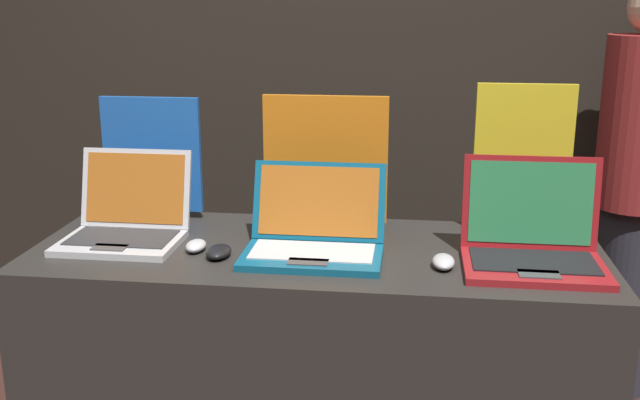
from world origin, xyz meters
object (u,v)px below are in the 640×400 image
object	(u,v)px
promo_stand_middle	(327,166)
laptop_back	(533,241)
laptop_front	(126,221)
promo_stand_back	(522,162)
mouse_middle	(219,252)
person_bystander	(634,189)
promo_stand_front	(152,161)
mouse_back	(443,262)
laptop_middle	(316,235)
mouse_front	(196,246)

from	to	relation	value
promo_stand_middle	laptop_back	size ratio (longest dim) A/B	1.11
laptop_front	promo_stand_back	xyz separation A→B (m)	(1.21, 0.25, 0.16)
mouse_middle	person_bystander	bearing A→B (deg)	35.47
promo_stand_front	promo_stand_middle	bearing A→B (deg)	-4.58
laptop_front	mouse_back	size ratio (longest dim) A/B	3.29
laptop_front	mouse_middle	bearing A→B (deg)	-20.15
laptop_back	promo_stand_middle	bearing A→B (deg)	156.13
laptop_front	mouse_middle	distance (m)	0.34
laptop_middle	promo_stand_back	size ratio (longest dim) A/B	0.85
laptop_middle	person_bystander	distance (m)	1.49
promo_stand_middle	mouse_front	bearing A→B (deg)	-141.31
laptop_middle	mouse_middle	xyz separation A→B (m)	(-0.27, -0.07, -0.04)
promo_stand_middle	laptop_front	bearing A→B (deg)	-160.55
laptop_front	promo_stand_middle	size ratio (longest dim) A/B	0.82
mouse_front	laptop_middle	size ratio (longest dim) A/B	0.23
promo_stand_front	promo_stand_middle	distance (m)	0.60
laptop_front	promo_stand_front	distance (m)	0.29
mouse_middle	person_bystander	size ratio (longest dim) A/B	0.07
mouse_back	promo_stand_middle	bearing A→B (deg)	137.80
mouse_front	mouse_back	world-z (taller)	mouse_back
promo_stand_middle	promo_stand_back	bearing A→B (deg)	3.76
promo_stand_front	promo_stand_back	world-z (taller)	promo_stand_back
mouse_back	promo_stand_front	bearing A→B (deg)	158.43
mouse_middle	laptop_middle	bearing A→B (deg)	13.78
mouse_front	promo_stand_back	xyz separation A→B (m)	(0.97, 0.32, 0.21)
mouse_back	promo_stand_back	distance (m)	0.49
mouse_middle	laptop_back	world-z (taller)	laptop_back
promo_stand_middle	laptop_back	distance (m)	0.68
promo_stand_back	mouse_front	bearing A→B (deg)	-161.47
laptop_middle	promo_stand_back	world-z (taller)	promo_stand_back
promo_stand_front	promo_stand_back	xyz separation A→B (m)	(1.21, -0.01, 0.03)
mouse_middle	promo_stand_front	bearing A→B (deg)	130.51
mouse_middle	promo_stand_back	size ratio (longest dim) A/B	0.23
promo_stand_front	laptop_front	bearing A→B (deg)	-90.00
promo_stand_back	mouse_middle	bearing A→B (deg)	-157.46
laptop_front	mouse_middle	xyz separation A→B (m)	(0.32, -0.12, -0.05)
laptop_back	promo_stand_back	world-z (taller)	promo_stand_back
mouse_back	promo_stand_back	size ratio (longest dim) A/B	0.23
laptop_front	person_bystander	distance (m)	1.96
promo_stand_middle	laptop_back	world-z (taller)	promo_stand_middle
laptop_middle	mouse_middle	distance (m)	0.29
laptop_middle	promo_stand_middle	bearing A→B (deg)	90.00
laptop_front	laptop_back	xyz separation A→B (m)	(1.21, -0.06, 0.01)
laptop_front	mouse_back	world-z (taller)	laptop_front
person_bystander	mouse_middle	bearing A→B (deg)	-144.53
promo_stand_front	laptop_middle	size ratio (longest dim) A/B	1.02
mouse_middle	person_bystander	world-z (taller)	person_bystander
promo_stand_back	laptop_front	bearing A→B (deg)	-168.29
promo_stand_back	promo_stand_front	bearing A→B (deg)	179.65
mouse_front	person_bystander	size ratio (longest dim) A/B	0.06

